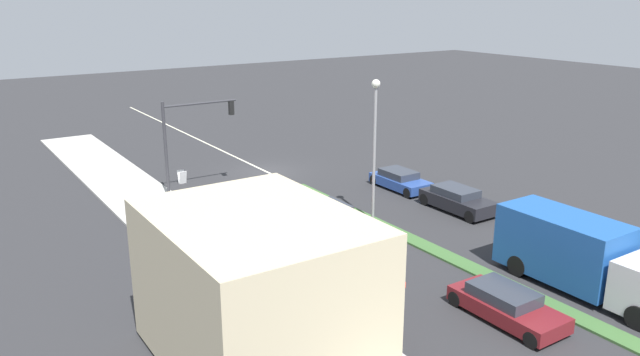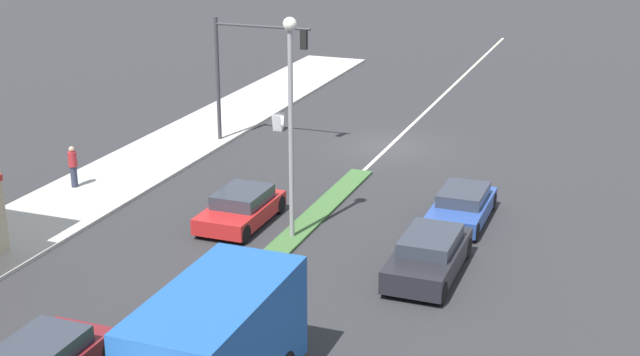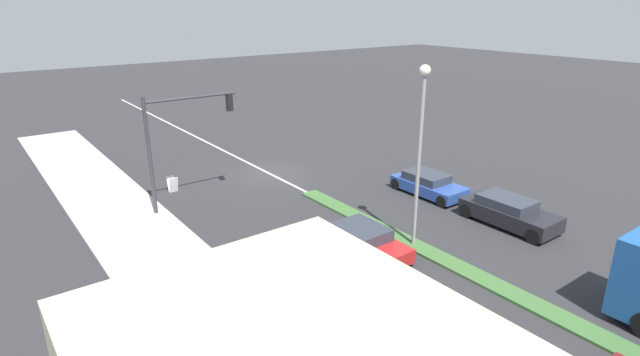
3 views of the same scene
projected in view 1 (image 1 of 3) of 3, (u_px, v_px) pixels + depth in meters
The scene contains 13 objects.
ground_plane at pixel (462, 265), 27.56m from camera, with size 160.00×160.00×0.00m, color #2B2B2D.
sidewalk_right at pixel (294, 325), 22.39m from camera, with size 4.00×73.00×0.12m, color #B2AFA8.
lane_marking_center at pixel (266, 172), 41.97m from camera, with size 0.16×60.00×0.01m, color beige.
building_corner_store at pixel (257, 288), 19.73m from camera, with size 6.45×7.48×4.88m.
traffic_signal_main at pixel (188, 131), 36.04m from camera, with size 4.59×0.34×5.60m.
street_lamp at pixel (375, 133), 31.36m from camera, with size 0.44×0.44×7.37m.
pedestrian at pixel (183, 233), 28.50m from camera, with size 0.34×0.34×1.64m.
warning_aframe_sign at pixel (182, 177), 39.27m from camera, with size 0.45×0.53×0.84m.
delivery_truck at pixel (581, 255), 24.93m from camera, with size 2.44×7.50×2.87m.
sedan_dark at pixel (457, 200), 34.26m from camera, with size 1.87×4.32×1.29m.
coupe_blue at pixel (400, 180), 38.14m from camera, with size 1.82×4.01×1.15m.
hatchback_red at pixel (331, 216), 31.91m from camera, with size 1.89×3.84×1.20m.
sedan_maroon at pixel (506, 305), 22.81m from camera, with size 1.86×4.33×1.16m.
Camera 1 is at (19.22, 35.68, 11.48)m, focal length 35.00 mm.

